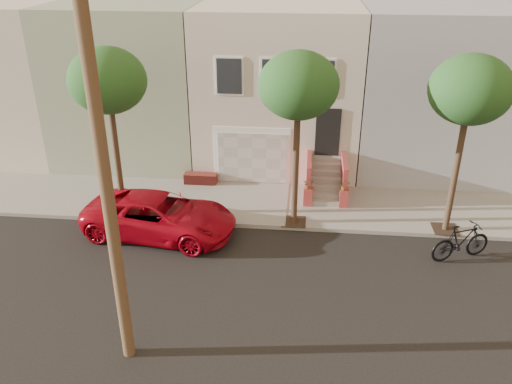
# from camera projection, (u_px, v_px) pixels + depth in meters

# --- Properties ---
(ground) EXTENTS (90.00, 90.00, 0.00)m
(ground) POSITION_uv_depth(u_px,v_px,m) (257.00, 286.00, 16.05)
(ground) COLOR black
(ground) RESTS_ON ground
(sidewalk) EXTENTS (40.00, 3.70, 0.15)m
(sidewalk) POSITION_uv_depth(u_px,v_px,m) (270.00, 204.00, 20.80)
(sidewalk) COLOR gray
(sidewalk) RESTS_ON ground
(house_row) EXTENTS (33.10, 11.70, 7.00)m
(house_row) POSITION_uv_depth(u_px,v_px,m) (280.00, 80.00, 24.45)
(house_row) COLOR beige
(house_row) RESTS_ON sidewalk
(tree_left) EXTENTS (2.70, 2.57, 6.30)m
(tree_left) POSITION_uv_depth(u_px,v_px,m) (108.00, 82.00, 17.72)
(tree_left) COLOR #2D2116
(tree_left) RESTS_ON sidewalk
(tree_mid) EXTENTS (2.70, 2.57, 6.30)m
(tree_mid) POSITION_uv_depth(u_px,v_px,m) (299.00, 87.00, 17.14)
(tree_mid) COLOR #2D2116
(tree_mid) RESTS_ON sidewalk
(tree_right) EXTENTS (2.70, 2.57, 6.30)m
(tree_right) POSITION_uv_depth(u_px,v_px,m) (471.00, 91.00, 16.65)
(tree_right) COLOR #2D2116
(tree_right) RESTS_ON sidewalk
(pickup_truck) EXTENTS (5.71, 3.19, 1.51)m
(pickup_truck) POSITION_uv_depth(u_px,v_px,m) (160.00, 216.00, 18.54)
(pickup_truck) COLOR #A80616
(pickup_truck) RESTS_ON ground
(motorcycle) EXTENTS (2.25, 1.40, 1.31)m
(motorcycle) POSITION_uv_depth(u_px,v_px,m) (461.00, 242.00, 17.15)
(motorcycle) COLOR black
(motorcycle) RESTS_ON ground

